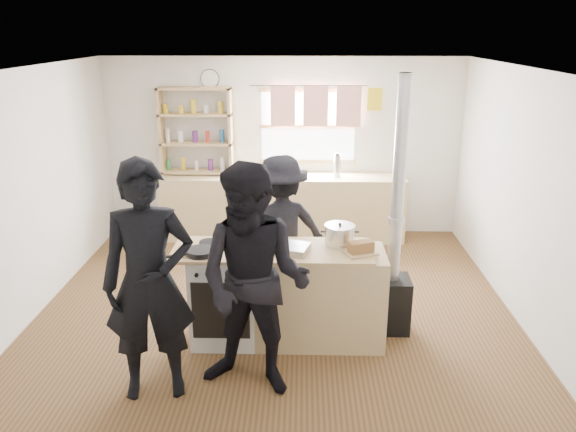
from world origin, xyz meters
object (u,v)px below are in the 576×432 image
at_px(thermos, 337,166).
at_px(person_near_left, 149,283).
at_px(roast_tray, 289,248).
at_px(stockpot_counter, 340,235).
at_px(cooking_island, 288,294).
at_px(person_near_right, 254,283).
at_px(bread_board, 361,249).
at_px(person_far, 281,230).
at_px(flue_heater, 393,270).
at_px(stockpot_stove, 250,236).
at_px(skillet_greens, 201,252).

relative_size(thermos, person_near_left, 0.16).
relative_size(roast_tray, stockpot_counter, 1.43).
xyz_separation_m(cooking_island, person_near_right, (-0.24, -0.79, 0.49)).
height_order(thermos, person_near_right, person_near_right).
bearing_deg(bread_board, thermos, 90.99).
distance_m(bread_board, person_near_left, 1.88).
relative_size(cooking_island, person_far, 1.22).
distance_m(roast_tray, bread_board, 0.65).
distance_m(stockpot_counter, flue_heater, 0.66).
height_order(cooking_island, stockpot_counter, stockpot_counter).
bearing_deg(thermos, flue_heater, -81.03).
relative_size(roast_tray, stockpot_stove, 1.94).
xyz_separation_m(thermos, roast_tray, (-0.60, -2.83, -0.09)).
distance_m(cooking_island, person_near_left, 1.45).
height_order(stockpot_stove, stockpot_counter, stockpot_counter).
height_order(flue_heater, person_near_right, flue_heater).
xyz_separation_m(person_near_right, person_far, (0.15, 1.63, -0.15)).
bearing_deg(person_near_right, roast_tray, 85.70).
distance_m(stockpot_counter, person_near_right, 1.17).
bearing_deg(thermos, person_far, -110.10).
xyz_separation_m(thermos, cooking_island, (-0.61, -2.77, -0.59)).
xyz_separation_m(roast_tray, person_near_right, (-0.26, -0.73, -0.00)).
height_order(roast_tray, bread_board, bread_board).
distance_m(stockpot_stove, bread_board, 1.04).
bearing_deg(person_near_right, person_near_left, -160.40).
relative_size(skillet_greens, person_near_left, 0.18).
bearing_deg(person_far, skillet_greens, 32.96).
relative_size(thermos, roast_tray, 0.74).
bearing_deg(stockpot_stove, bread_board, -12.68).
bearing_deg(stockpot_counter, roast_tray, -158.63).
height_order(person_near_left, person_far, person_near_left).
height_order(thermos, person_far, person_far).
bearing_deg(stockpot_stove, roast_tray, -26.48).
distance_m(thermos, cooking_island, 2.90).
distance_m(skillet_greens, bread_board, 1.44).
height_order(skillet_greens, person_far, person_far).
bearing_deg(thermos, bread_board, -89.01).
relative_size(cooking_island, roast_tray, 4.75).
bearing_deg(skillet_greens, flue_heater, 11.33).
bearing_deg(skillet_greens, thermos, 64.62).
relative_size(stockpot_counter, person_near_left, 0.15).
bearing_deg(cooking_island, stockpot_stove, 160.26).
bearing_deg(skillet_greens, cooking_island, 11.08).
relative_size(stockpot_counter, bread_board, 0.87).
distance_m(roast_tray, person_near_left, 1.33).
xyz_separation_m(thermos, person_near_left, (-1.67, -3.62, -0.07)).
distance_m(stockpot_counter, person_near_left, 1.83).
xyz_separation_m(thermos, stockpot_counter, (-0.13, -2.64, -0.03)).
height_order(thermos, stockpot_stove, thermos).
bearing_deg(flue_heater, person_far, 150.18).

